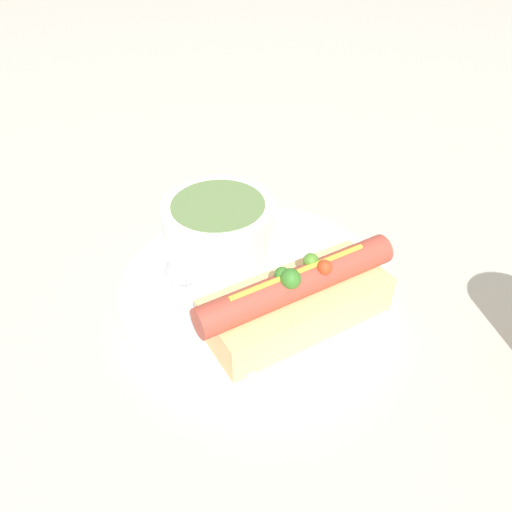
{
  "coord_description": "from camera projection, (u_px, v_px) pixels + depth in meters",
  "views": [
    {
      "loc": [
        -0.22,
        -0.27,
        0.33
      ],
      "look_at": [
        0.0,
        0.0,
        0.05
      ],
      "focal_mm": 35.0,
      "sensor_mm": 36.0,
      "label": 1
    }
  ],
  "objects": [
    {
      "name": "ground_plane",
      "position": [
        256.0,
        293.0,
        0.48
      ],
      "size": [
        4.0,
        4.0,
        0.0
      ],
      "primitive_type": "plane",
      "color": "#BCB7AD"
    },
    {
      "name": "dinner_plate",
      "position": [
        256.0,
        287.0,
        0.48
      ],
      "size": [
        0.26,
        0.26,
        0.02
      ],
      "color": "white",
      "rests_on": "ground_plane"
    },
    {
      "name": "soup_bowl",
      "position": [
        215.0,
        229.0,
        0.48
      ],
      "size": [
        0.11,
        0.11,
        0.06
      ],
      "color": "white",
      "rests_on": "dinner_plate"
    },
    {
      "name": "spoon",
      "position": [
        190.0,
        285.0,
        0.46
      ],
      "size": [
        0.05,
        0.16,
        0.01
      ],
      "rotation": [
        0.0,
        0.0,
        1.39
      ],
      "color": "#B7B7BC",
      "rests_on": "dinner_plate"
    },
    {
      "name": "hot_dog",
      "position": [
        297.0,
        299.0,
        0.42
      ],
      "size": [
        0.18,
        0.09,
        0.06
      ],
      "rotation": [
        0.0,
        0.0,
        -0.16
      ],
      "color": "#E5C17F",
      "rests_on": "dinner_plate"
    }
  ]
}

